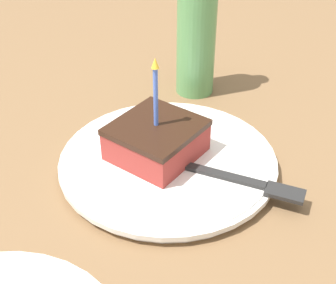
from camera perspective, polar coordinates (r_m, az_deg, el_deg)
The scene contains 5 objects.
ground_plane at distance 0.63m, azimuth 2.03°, elevation -3.89°, with size 2.40×2.40×0.04m.
plate at distance 0.60m, azimuth 0.00°, elevation -2.34°, with size 0.28×0.28×0.02m.
cake_slice at distance 0.59m, azimuth -1.42°, elevation 0.35°, with size 0.10×0.10×0.13m.
fork at distance 0.56m, azimuth 8.40°, elevation -4.47°, with size 0.19×0.06×0.00m.
bottle at distance 0.74m, azimuth 3.46°, elevation 12.65°, with size 0.06×0.06×0.23m.
Camera 1 is at (-0.27, 0.40, 0.38)m, focal length 50.00 mm.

